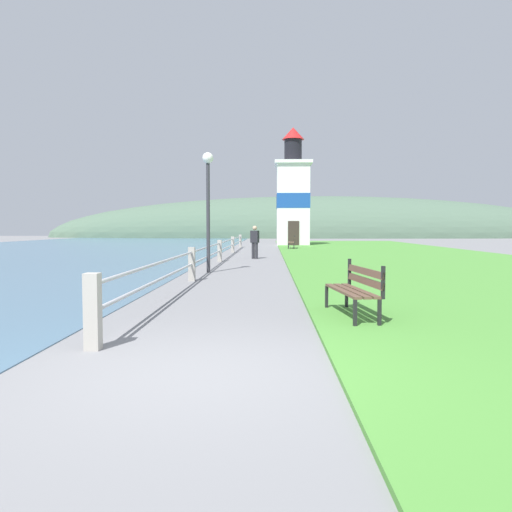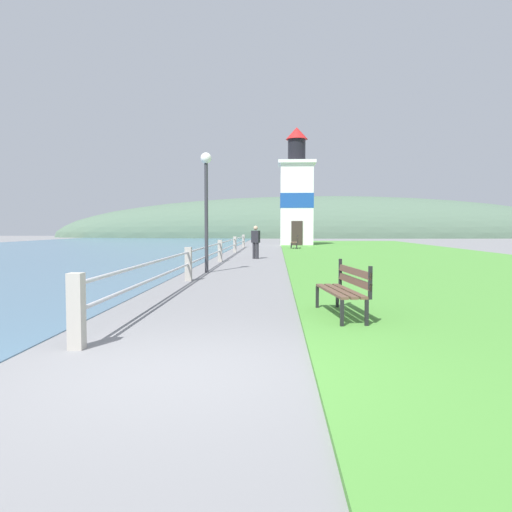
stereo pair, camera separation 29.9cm
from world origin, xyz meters
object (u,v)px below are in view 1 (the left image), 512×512
Objects in this scene: lamp_post at (208,190)px; park_bench_midway at (293,241)px; park_bench_near at (356,287)px; lighthouse at (293,196)px; person_strolling at (255,241)px.

park_bench_midway is at bearing 78.42° from lamp_post.
lighthouse is at bearing -98.47° from park_bench_near.
park_bench_midway is at bearing -97.96° from park_bench_near.
person_strolling is 0.40× the size of lamp_post.
person_strolling is at bearing 80.61° from park_bench_midway.
person_strolling reaches higher than park_bench_midway.
lighthouse is (0.34, 7.07, 3.49)m from park_bench_midway.
park_bench_midway is 0.20× the size of lighthouse.
park_bench_midway is 10.67m from person_strolling.
park_bench_near is 25.99m from park_bench_midway.
park_bench_near is at bearing -67.49° from lamp_post.
lamp_post is (-3.97, -24.75, -1.29)m from lighthouse.
person_strolling is at bearing -89.85° from park_bench_near.
lamp_post is at bearing 81.41° from park_bench_midway.
lighthouse reaches higher than person_strolling.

